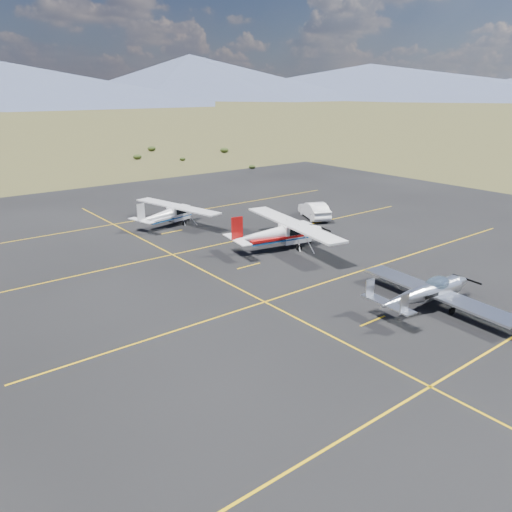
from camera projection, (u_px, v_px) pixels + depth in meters
name	position (u px, v px, depth m)	size (l,w,h in m)	color
ground	(360.00, 288.00, 31.01)	(1600.00, 1600.00, 0.00)	#383D1C
apron	(286.00, 259.00, 36.24)	(72.00, 72.00, 0.02)	black
aircraft_low_wing	(428.00, 292.00, 27.87)	(7.03, 9.78, 2.12)	silver
aircraft_cessna	(280.00, 233.00, 38.11)	(7.22, 11.82, 2.98)	white
aircraft_plain	(169.00, 213.00, 44.73)	(6.37, 9.98, 2.52)	silver
sedan	(314.00, 210.00, 47.35)	(1.67, 4.80, 1.58)	white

